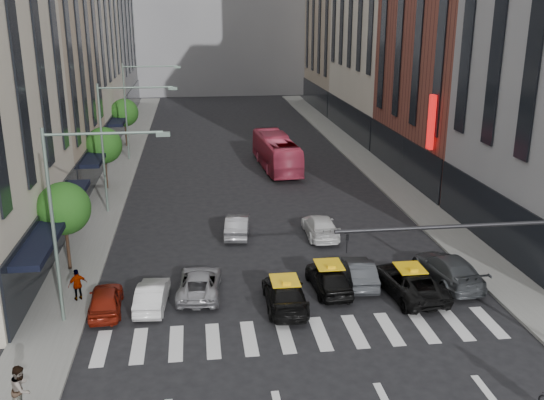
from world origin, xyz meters
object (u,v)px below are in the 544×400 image
object	(u,v)px
streetlamp_mid	(115,131)
car_red	(106,300)
streetlamp_far	(135,99)
pedestrian_near	(21,389)
car_white_front	(152,295)
streetlamp_near	(73,201)
bus	(276,152)
pedestrian_far	(78,285)
taxi_left	(285,294)
taxi_center	(329,278)

from	to	relation	value
streetlamp_mid	car_red	xyz separation A→B (m)	(0.86, -15.16, -5.26)
streetlamp_far	pedestrian_near	distance (m)	39.04
car_white_front	streetlamp_near	bearing A→B (deg)	24.07
streetlamp_far	bus	distance (m)	14.31
streetlamp_near	pedestrian_near	xyz separation A→B (m)	(-1.05, -6.72, -4.83)
pedestrian_near	pedestrian_far	bearing A→B (deg)	1.48
car_red	taxi_left	distance (m)	8.60
streetlamp_mid	pedestrian_far	size ratio (longest dim) A/B	5.57
pedestrian_near	taxi_left	bearing A→B (deg)	-51.94
taxi_center	pedestrian_far	world-z (taller)	pedestrian_far
pedestrian_near	streetlamp_near	bearing A→B (deg)	-4.50
streetlamp_mid	taxi_center	xyz separation A→B (m)	(11.94, -14.27, -5.19)
streetlamp_far	taxi_left	bearing A→B (deg)	-73.42
streetlamp_far	car_red	xyz separation A→B (m)	(0.86, -31.16, -5.26)
streetlamp_mid	bus	bearing A→B (deg)	40.98
car_white_front	streetlamp_far	bearing A→B (deg)	-79.80
car_red	car_white_front	bearing A→B (deg)	-176.96
streetlamp_far	bus	size ratio (longest dim) A/B	0.82
streetlamp_mid	taxi_left	bearing A→B (deg)	-59.01
streetlamp_near	streetlamp_mid	world-z (taller)	same
taxi_left	pedestrian_far	bearing A→B (deg)	-8.94
streetlamp_far	bus	bearing A→B (deg)	-21.47
car_red	pedestrian_near	xyz separation A→B (m)	(-1.91, -7.57, 0.43)
car_white_front	streetlamp_mid	bearing A→B (deg)	-73.89
car_white_front	taxi_center	distance (m)	8.92
car_white_front	pedestrian_near	distance (m)	8.82
car_red	streetlamp_near	bearing A→B (deg)	41.47
streetlamp_far	pedestrian_near	bearing A→B (deg)	-91.55
streetlamp_mid	car_red	world-z (taller)	streetlamp_mid
car_red	car_white_front	xyz separation A→B (m)	(2.18, 0.23, -0.01)
streetlamp_far	pedestrian_far	world-z (taller)	streetlamp_far
car_red	pedestrian_far	size ratio (longest dim) A/B	2.34
taxi_left	taxi_center	size ratio (longest dim) A/B	1.13
car_red	bus	bearing A→B (deg)	-117.35
streetlamp_mid	taxi_center	world-z (taller)	streetlamp_mid
streetlamp_far	taxi_left	world-z (taller)	streetlamp_far
streetlamp_near	pedestrian_near	bearing A→B (deg)	-98.84
car_red	streetlamp_mid	bearing A→B (deg)	-89.80
taxi_center	car_red	bearing A→B (deg)	0.93
streetlamp_far	pedestrian_far	xyz separation A→B (m)	(-0.61, -29.97, -4.95)
streetlamp_far	pedestrian_far	bearing A→B (deg)	-91.16
car_red	pedestrian_near	distance (m)	7.82
car_white_front	car_red	bearing A→B (deg)	10.66
pedestrian_near	car_white_front	bearing A→B (deg)	-23.32
car_white_front	taxi_center	size ratio (longest dim) A/B	0.91
streetlamp_mid	streetlamp_far	bearing A→B (deg)	90.00
streetlamp_far	car_white_front	world-z (taller)	streetlamp_far
streetlamp_far	bus	world-z (taller)	streetlamp_far
car_red	streetlamp_far	bearing A→B (deg)	-91.46
streetlamp_near	taxi_center	world-z (taller)	streetlamp_near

